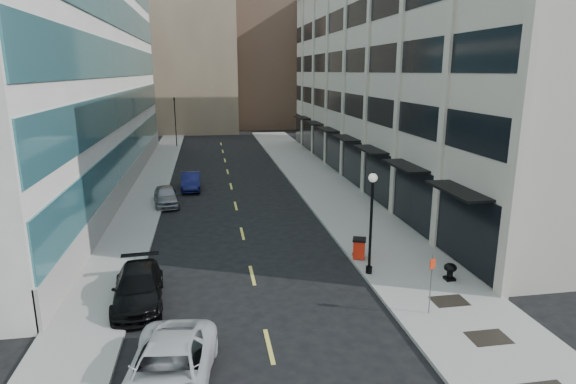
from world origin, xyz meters
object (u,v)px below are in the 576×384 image
object	(u,v)px
car_black_pickup	(138,288)
car_blue_sedan	(191,181)
car_silver_sedan	(166,196)
sign_post	(432,276)
urn_planter	(450,270)
traffic_signal	(174,101)
trash_bin	(359,248)
lamppost	(371,214)
car_white_van	(168,372)

from	to	relation	value
car_black_pickup	car_blue_sedan	world-z (taller)	car_black_pickup
car_silver_sedan	car_blue_sedan	size ratio (longest dim) A/B	0.97
car_silver_sedan	sign_post	world-z (taller)	sign_post
sign_post	urn_planter	world-z (taller)	sign_post
traffic_signal	urn_planter	world-z (taller)	traffic_signal
trash_bin	car_silver_sedan	bearing A→B (deg)	150.71
car_silver_sedan	urn_planter	distance (m)	20.33
car_blue_sedan	urn_planter	size ratio (longest dim) A/B	5.32
car_blue_sedan	trash_bin	size ratio (longest dim) A/B	4.00
lamppost	car_white_van	bearing A→B (deg)	-140.39
car_white_van	lamppost	xyz separation A→B (m)	(8.50, 7.04, 2.24)
car_silver_sedan	trash_bin	xyz separation A→B (m)	(10.20, -12.16, 0.03)
lamppost	traffic_signal	bearing A→B (deg)	104.76
car_white_van	car_silver_sedan	world-z (taller)	car_white_van
car_silver_sedan	urn_planter	bearing A→B (deg)	-56.01
car_black_pickup	car_silver_sedan	bearing A→B (deg)	85.82
car_black_pickup	lamppost	xyz separation A→B (m)	(10.10, 1.02, 2.29)
car_black_pickup	trash_bin	distance (m)	10.59
traffic_signal	trash_bin	distance (m)	40.95
car_white_van	car_black_pickup	bearing A→B (deg)	111.44
car_white_van	trash_bin	bearing A→B (deg)	52.38
traffic_signal	lamppost	distance (m)	42.47
traffic_signal	car_blue_sedan	bearing A→B (deg)	-84.18
lamppost	car_black_pickup	bearing A→B (deg)	-174.22
sign_post	car_blue_sedan	bearing A→B (deg)	88.35
car_blue_sedan	traffic_signal	bearing A→B (deg)	95.13
car_white_van	lamppost	distance (m)	11.26
sign_post	trash_bin	bearing A→B (deg)	74.30
car_white_van	car_silver_sedan	xyz separation A→B (m)	(-1.60, 21.01, -0.05)
traffic_signal	car_silver_sedan	size ratio (longest dim) A/B	1.74
lamppost	urn_planter	world-z (taller)	lamppost
traffic_signal	car_black_pickup	xyz separation A→B (m)	(0.70, -42.00, -5.03)
urn_planter	car_blue_sedan	bearing A→B (deg)	120.88
traffic_signal	sign_post	bearing A→B (deg)	-75.29
traffic_signal	sign_post	xyz separation A→B (m)	(11.82, -45.01, -4.03)
car_black_pickup	car_white_van	bearing A→B (deg)	-79.28
sign_post	urn_planter	size ratio (longest dim) A/B	3.06
traffic_signal	car_silver_sedan	bearing A→B (deg)	-88.51
traffic_signal	sign_post	distance (m)	46.71
trash_bin	urn_planter	world-z (taller)	trash_bin
car_white_van	car_silver_sedan	distance (m)	21.07
trash_bin	lamppost	xyz separation A→B (m)	(-0.10, -1.82, 2.26)
car_white_van	sign_post	world-z (taller)	sign_post
traffic_signal	lamppost	xyz separation A→B (m)	(10.80, -40.98, -2.74)
trash_bin	urn_planter	xyz separation A→B (m)	(3.20, -3.13, -0.08)
trash_bin	urn_planter	distance (m)	4.48
car_silver_sedan	lamppost	distance (m)	17.40
trash_bin	urn_planter	size ratio (longest dim) A/B	1.33
urn_planter	car_white_van	bearing A→B (deg)	-154.13
car_black_pickup	lamppost	bearing A→B (deg)	1.60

